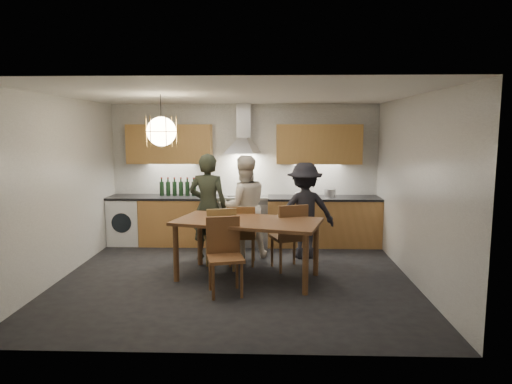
{
  "coord_description": "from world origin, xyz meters",
  "views": [
    {
      "loc": [
        0.5,
        -6.35,
        2.13
      ],
      "look_at": [
        0.28,
        0.4,
        1.2
      ],
      "focal_mm": 32.0,
      "sensor_mm": 36.0,
      "label": 1
    }
  ],
  "objects_px": {
    "person_left": "(208,207)",
    "dining_table": "(247,227)",
    "person_right": "(304,211)",
    "stock_pot": "(330,193)",
    "chair_front": "(224,250)",
    "chair_back_left": "(221,235)",
    "wine_bottles": "(178,187)",
    "mixing_bowl": "(304,195)",
    "person_mid": "(244,207)"
  },
  "relations": [
    {
      "from": "person_mid",
      "to": "mixing_bowl",
      "type": "relative_size",
      "value": 5.07
    },
    {
      "from": "dining_table",
      "to": "chair_back_left",
      "type": "xyz_separation_m",
      "value": [
        -0.42,
        0.33,
        -0.2
      ]
    },
    {
      "from": "mixing_bowl",
      "to": "stock_pot",
      "type": "xyz_separation_m",
      "value": [
        0.47,
        0.02,
        0.03
      ]
    },
    {
      "from": "person_right",
      "to": "wine_bottles",
      "type": "xyz_separation_m",
      "value": [
        -2.3,
        0.91,
        0.27
      ]
    },
    {
      "from": "person_mid",
      "to": "person_right",
      "type": "distance_m",
      "value": 1.01
    },
    {
      "from": "person_right",
      "to": "stock_pot",
      "type": "relative_size",
      "value": 7.83
    },
    {
      "from": "mixing_bowl",
      "to": "stock_pot",
      "type": "distance_m",
      "value": 0.47
    },
    {
      "from": "person_left",
      "to": "stock_pot",
      "type": "distance_m",
      "value": 2.33
    },
    {
      "from": "chair_back_left",
      "to": "mixing_bowl",
      "type": "relative_size",
      "value": 2.9
    },
    {
      "from": "mixing_bowl",
      "to": "person_mid",
      "type": "bearing_deg",
      "value": -142.55
    },
    {
      "from": "chair_front",
      "to": "stock_pot",
      "type": "relative_size",
      "value": 4.88
    },
    {
      "from": "person_right",
      "to": "stock_pot",
      "type": "bearing_deg",
      "value": -131.78
    },
    {
      "from": "dining_table",
      "to": "person_left",
      "type": "xyz_separation_m",
      "value": [
        -0.69,
        0.96,
        0.12
      ]
    },
    {
      "from": "dining_table",
      "to": "mixing_bowl",
      "type": "xyz_separation_m",
      "value": [
        0.95,
        1.93,
        0.19
      ]
    },
    {
      "from": "person_left",
      "to": "wine_bottles",
      "type": "distance_m",
      "value": 1.3
    },
    {
      "from": "dining_table",
      "to": "person_left",
      "type": "height_order",
      "value": "person_left"
    },
    {
      "from": "person_right",
      "to": "stock_pot",
      "type": "distance_m",
      "value": 1.0
    },
    {
      "from": "stock_pot",
      "to": "dining_table",
      "type": "bearing_deg",
      "value": -125.89
    },
    {
      "from": "dining_table",
      "to": "person_right",
      "type": "relative_size",
      "value": 1.39
    },
    {
      "from": "person_mid",
      "to": "wine_bottles",
      "type": "xyz_separation_m",
      "value": [
        -1.29,
        0.91,
        0.22
      ]
    },
    {
      "from": "person_left",
      "to": "person_mid",
      "type": "bearing_deg",
      "value": -155.45
    },
    {
      "from": "person_mid",
      "to": "mixing_bowl",
      "type": "height_order",
      "value": "person_mid"
    },
    {
      "from": "chair_front",
      "to": "stock_pot",
      "type": "xyz_separation_m",
      "value": [
        1.69,
        2.52,
        0.4
      ]
    },
    {
      "from": "chair_back_left",
      "to": "person_left",
      "type": "xyz_separation_m",
      "value": [
        -0.27,
        0.63,
        0.32
      ]
    },
    {
      "from": "dining_table",
      "to": "chair_back_left",
      "type": "bearing_deg",
      "value": 156.34
    },
    {
      "from": "person_mid",
      "to": "stock_pot",
      "type": "bearing_deg",
      "value": -168.25
    },
    {
      "from": "person_mid",
      "to": "person_right",
      "type": "bearing_deg",
      "value": 163.38
    },
    {
      "from": "chair_front",
      "to": "person_right",
      "type": "relative_size",
      "value": 0.62
    },
    {
      "from": "chair_front",
      "to": "person_mid",
      "type": "height_order",
      "value": "person_mid"
    },
    {
      "from": "dining_table",
      "to": "chair_front",
      "type": "relative_size",
      "value": 2.23
    },
    {
      "from": "dining_table",
      "to": "chair_front",
      "type": "bearing_deg",
      "value": -101.04
    },
    {
      "from": "person_left",
      "to": "wine_bottles",
      "type": "height_order",
      "value": "person_left"
    },
    {
      "from": "person_left",
      "to": "dining_table",
      "type": "bearing_deg",
      "value": 134.91
    },
    {
      "from": "dining_table",
      "to": "person_mid",
      "type": "relative_size",
      "value": 1.3
    },
    {
      "from": "person_left",
      "to": "person_mid",
      "type": "relative_size",
      "value": 1.02
    },
    {
      "from": "person_left",
      "to": "wine_bottles",
      "type": "xyz_separation_m",
      "value": [
        -0.71,
        1.07,
        0.2
      ]
    },
    {
      "from": "chair_back_left",
      "to": "chair_front",
      "type": "relative_size",
      "value": 0.98
    },
    {
      "from": "chair_back_left",
      "to": "wine_bottles",
      "type": "bearing_deg",
      "value": -75.08
    },
    {
      "from": "chair_front",
      "to": "person_right",
      "type": "xyz_separation_m",
      "value": [
        1.16,
        1.69,
        0.23
      ]
    },
    {
      "from": "person_right",
      "to": "wine_bottles",
      "type": "relative_size",
      "value": 2.33
    },
    {
      "from": "person_mid",
      "to": "chair_front",
      "type": "bearing_deg",
      "value": 67.92
    },
    {
      "from": "chair_back_left",
      "to": "dining_table",
      "type": "bearing_deg",
      "value": 126.33
    },
    {
      "from": "chair_back_left",
      "to": "stock_pot",
      "type": "xyz_separation_m",
      "value": [
        1.83,
        1.62,
        0.41
      ]
    },
    {
      "from": "dining_table",
      "to": "person_left",
      "type": "distance_m",
      "value": 1.19
    },
    {
      "from": "dining_table",
      "to": "chair_back_left",
      "type": "height_order",
      "value": "chair_back_left"
    },
    {
      "from": "chair_back_left",
      "to": "wine_bottles",
      "type": "xyz_separation_m",
      "value": [
        -0.99,
        1.7,
        0.51
      ]
    },
    {
      "from": "person_right",
      "to": "stock_pot",
      "type": "height_order",
      "value": "person_right"
    },
    {
      "from": "dining_table",
      "to": "stock_pot",
      "type": "relative_size",
      "value": 10.89
    },
    {
      "from": "chair_back_left",
      "to": "person_mid",
      "type": "height_order",
      "value": "person_mid"
    },
    {
      "from": "chair_front",
      "to": "mixing_bowl",
      "type": "distance_m",
      "value": 2.8
    }
  ]
}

